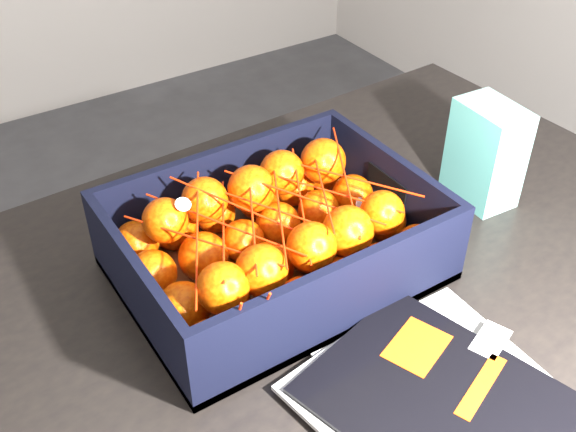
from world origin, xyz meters
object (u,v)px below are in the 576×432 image
table (317,339)px  retail_carton (486,153)px  produce_crate (275,249)px  magazine_stack (448,406)px

table → retail_carton: 0.37m
table → produce_crate: (-0.03, 0.06, 0.13)m
magazine_stack → table: bearing=91.0°
produce_crate → table: bearing=-63.3°
magazine_stack → retail_carton: (0.31, 0.27, 0.07)m
table → retail_carton: retail_carton is taller
table → produce_crate: size_ratio=3.14×
produce_crate → retail_carton: size_ratio=2.55×
table → retail_carton: size_ratio=8.03×
table → magazine_stack: 0.26m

